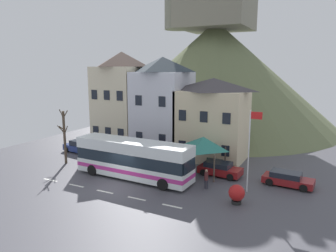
{
  "coord_description": "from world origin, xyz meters",
  "views": [
    {
      "loc": [
        15.32,
        -20.43,
        9.83
      ],
      "look_at": [
        2.3,
        5.51,
        4.45
      ],
      "focal_mm": 33.9,
      "sensor_mm": 36.0,
      "label": 1
    }
  ],
  "objects_px": {
    "flagpole": "(250,145)",
    "public_bench": "(214,163)",
    "bare_tree_00": "(64,136)",
    "townhouse_02": "(213,119)",
    "pedestrian_01": "(183,167)",
    "parked_car_00": "(81,147)",
    "parked_car_02": "(220,169)",
    "townhouse_00": "(123,100)",
    "hilltop_castle": "(214,72)",
    "bus_shelter": "(203,143)",
    "parked_car_01": "(287,179)",
    "townhouse_01": "(163,105)",
    "transit_bus": "(133,160)",
    "pedestrian_00": "(206,178)",
    "harbour_buoy": "(237,193)"
  },
  "relations": [
    {
      "from": "flagpole",
      "to": "public_bench",
      "type": "bearing_deg",
      "value": 132.41
    },
    {
      "from": "public_bench",
      "to": "bare_tree_00",
      "type": "bearing_deg",
      "value": -158.38
    },
    {
      "from": "townhouse_02",
      "to": "pedestrian_01",
      "type": "bearing_deg",
      "value": -93.55
    },
    {
      "from": "parked_car_00",
      "to": "parked_car_02",
      "type": "distance_m",
      "value": 17.02
    },
    {
      "from": "townhouse_00",
      "to": "public_bench",
      "type": "height_order",
      "value": "townhouse_00"
    },
    {
      "from": "hilltop_castle",
      "to": "flagpole",
      "type": "distance_m",
      "value": 30.19
    },
    {
      "from": "townhouse_00",
      "to": "public_bench",
      "type": "xyz_separation_m",
      "value": [
        13.12,
        -3.32,
        -5.38
      ]
    },
    {
      "from": "bus_shelter",
      "to": "parked_car_00",
      "type": "xyz_separation_m",
      "value": [
        -15.45,
        0.75,
        -2.25
      ]
    },
    {
      "from": "parked_car_02",
      "to": "public_bench",
      "type": "height_order",
      "value": "parked_car_02"
    },
    {
      "from": "hilltop_castle",
      "to": "parked_car_00",
      "type": "xyz_separation_m",
      "value": [
        -8.17,
        -23.84,
        -8.36
      ]
    },
    {
      "from": "pedestrian_01",
      "to": "public_bench",
      "type": "height_order",
      "value": "pedestrian_01"
    },
    {
      "from": "townhouse_02",
      "to": "parked_car_00",
      "type": "bearing_deg",
      "value": -162.59
    },
    {
      "from": "parked_car_01",
      "to": "public_bench",
      "type": "distance_m",
      "value": 7.42
    },
    {
      "from": "parked_car_00",
      "to": "public_bench",
      "type": "relative_size",
      "value": 2.65
    },
    {
      "from": "bus_shelter",
      "to": "flagpole",
      "type": "bearing_deg",
      "value": -28.1
    },
    {
      "from": "flagpole",
      "to": "bare_tree_00",
      "type": "xyz_separation_m",
      "value": [
        -18.71,
        -0.72,
        -0.9
      ]
    },
    {
      "from": "parked_car_00",
      "to": "bare_tree_00",
      "type": "distance_m",
      "value": 4.88
    },
    {
      "from": "parked_car_01",
      "to": "hilltop_castle",
      "type": "bearing_deg",
      "value": 126.1
    },
    {
      "from": "hilltop_castle",
      "to": "pedestrian_01",
      "type": "distance_m",
      "value": 28.0
    },
    {
      "from": "townhouse_01",
      "to": "parked_car_01",
      "type": "distance_m",
      "value": 16.15
    },
    {
      "from": "townhouse_01",
      "to": "townhouse_02",
      "type": "distance_m",
      "value": 6.24
    },
    {
      "from": "public_bench",
      "to": "parked_car_00",
      "type": "bearing_deg",
      "value": -174.24
    },
    {
      "from": "townhouse_01",
      "to": "flagpole",
      "type": "height_order",
      "value": "townhouse_01"
    },
    {
      "from": "townhouse_00",
      "to": "parked_car_00",
      "type": "height_order",
      "value": "townhouse_00"
    },
    {
      "from": "transit_bus",
      "to": "parked_car_02",
      "type": "xyz_separation_m",
      "value": [
        6.7,
        4.21,
        -1.11
      ]
    },
    {
      "from": "flagpole",
      "to": "bare_tree_00",
      "type": "height_order",
      "value": "flagpole"
    },
    {
      "from": "bare_tree_00",
      "to": "pedestrian_00",
      "type": "bearing_deg",
      "value": -0.39
    },
    {
      "from": "transit_bus",
      "to": "parked_car_02",
      "type": "bearing_deg",
      "value": 34.46
    },
    {
      "from": "flagpole",
      "to": "bare_tree_00",
      "type": "distance_m",
      "value": 18.75
    },
    {
      "from": "townhouse_01",
      "to": "transit_bus",
      "type": "bearing_deg",
      "value": -78.44
    },
    {
      "from": "townhouse_01",
      "to": "flagpole",
      "type": "xyz_separation_m",
      "value": [
        11.87,
        -7.99,
        -1.67
      ]
    },
    {
      "from": "transit_bus",
      "to": "harbour_buoy",
      "type": "height_order",
      "value": "transit_bus"
    },
    {
      "from": "pedestrian_01",
      "to": "public_bench",
      "type": "distance_m",
      "value": 4.24
    },
    {
      "from": "townhouse_00",
      "to": "pedestrian_00",
      "type": "bearing_deg",
      "value": -32.25
    },
    {
      "from": "parked_car_00",
      "to": "townhouse_00",
      "type": "bearing_deg",
      "value": -110.34
    },
    {
      "from": "townhouse_02",
      "to": "bus_shelter",
      "type": "relative_size",
      "value": 2.43
    },
    {
      "from": "townhouse_02",
      "to": "flagpole",
      "type": "bearing_deg",
      "value": -53.93
    },
    {
      "from": "flagpole",
      "to": "harbour_buoy",
      "type": "distance_m",
      "value": 4.02
    },
    {
      "from": "parked_car_00",
      "to": "pedestrian_00",
      "type": "height_order",
      "value": "pedestrian_00"
    },
    {
      "from": "parked_car_01",
      "to": "pedestrian_01",
      "type": "distance_m",
      "value": 9.01
    },
    {
      "from": "townhouse_02",
      "to": "public_bench",
      "type": "distance_m",
      "value": 5.05
    },
    {
      "from": "parked_car_00",
      "to": "parked_car_01",
      "type": "relative_size",
      "value": 1.05
    },
    {
      "from": "pedestrian_01",
      "to": "townhouse_02",
      "type": "bearing_deg",
      "value": 86.45
    },
    {
      "from": "parked_car_02",
      "to": "bare_tree_00",
      "type": "relative_size",
      "value": 0.7
    },
    {
      "from": "townhouse_01",
      "to": "transit_bus",
      "type": "relative_size",
      "value": 0.98
    },
    {
      "from": "harbour_buoy",
      "to": "parked_car_02",
      "type": "bearing_deg",
      "value": 118.95
    },
    {
      "from": "harbour_buoy",
      "to": "bus_shelter",
      "type": "bearing_deg",
      "value": 131.33
    },
    {
      "from": "townhouse_00",
      "to": "townhouse_02",
      "type": "height_order",
      "value": "townhouse_00"
    },
    {
      "from": "pedestrian_01",
      "to": "townhouse_01",
      "type": "bearing_deg",
      "value": 129.41
    },
    {
      "from": "flagpole",
      "to": "townhouse_02",
      "type": "bearing_deg",
      "value": 126.07
    }
  ]
}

